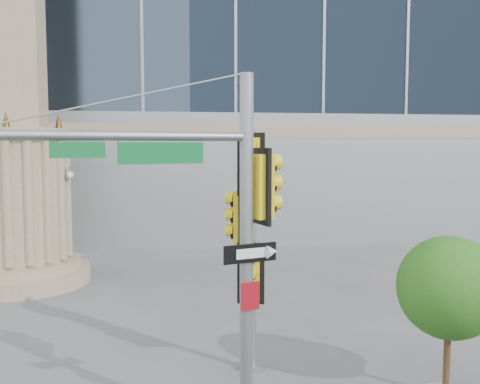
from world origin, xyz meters
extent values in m
cylinder|color=gray|center=(-6.00, 9.00, 0.25)|extent=(4.40, 4.40, 0.50)
cylinder|color=gray|center=(-6.00, 9.00, 0.65)|extent=(3.80, 3.80, 0.30)
cylinder|color=gray|center=(-6.00, 9.00, 2.80)|extent=(3.00, 3.00, 4.00)
cylinder|color=gray|center=(-6.00, 9.00, 4.95)|extent=(3.50, 3.50, 0.30)
cone|color=#472D14|center=(-4.70, 9.00, 5.35)|extent=(0.24, 0.24, 0.50)
cylinder|color=slate|center=(-0.37, -1.50, 2.81)|extent=(0.21, 0.21, 5.63)
cylinder|color=slate|center=(-2.27, -2.01, 4.69)|extent=(3.84, 1.15, 0.13)
cube|color=#0C662B|center=(-1.64, -1.86, 4.45)|extent=(1.19, 0.35, 0.30)
cube|color=yellow|center=(-0.12, -1.43, 3.94)|extent=(0.39, 0.57, 1.17)
cube|color=black|center=(-0.34, -1.63, 2.95)|extent=(0.84, 0.25, 0.28)
cube|color=maroon|center=(-0.34, -1.63, 2.30)|extent=(0.30, 0.11, 0.43)
cylinder|color=slate|center=(0.20, 0.99, 0.06)|extent=(0.47, 0.47, 0.12)
cylinder|color=slate|center=(0.20, 0.99, 2.44)|extent=(0.18, 0.18, 4.88)
cube|color=yellow|center=(0.14, 0.79, 4.20)|extent=(0.59, 0.42, 1.22)
cube|color=yellow|center=(-0.01, 1.06, 3.12)|extent=(0.42, 0.59, 1.22)
cube|color=yellow|center=(0.14, 0.79, 2.05)|extent=(0.59, 0.42, 1.22)
cube|color=black|center=(0.33, 0.83, 2.49)|extent=(0.59, 0.20, 0.20)
cylinder|color=#382314|center=(3.46, -0.76, 0.79)|extent=(0.12, 0.12, 1.59)
sphere|color=#285713|center=(3.46, -0.76, 2.03)|extent=(1.85, 1.85, 1.85)
sphere|color=#285713|center=(3.85, -0.54, 1.76)|extent=(1.15, 1.15, 1.15)
sphere|color=#285713|center=(3.15, -0.98, 1.81)|extent=(0.97, 0.97, 0.97)
camera|label=1|loc=(-1.83, -9.36, 4.56)|focal=40.00mm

